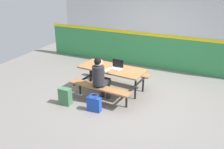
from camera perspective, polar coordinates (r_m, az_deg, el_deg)
The scene contains 8 objects.
ground_plane at distance 6.93m, azimuth 3.05°, elevation -4.82°, with size 10.00×10.00×0.02m, color gray.
accent_backdrop at distance 8.70m, azimuth 9.33°, elevation 9.44°, with size 8.00×0.14×2.60m.
picnic_table_main at distance 6.83m, azimuth -0.00°, elevation 0.18°, with size 1.82×1.69×0.74m.
student_nearer at distance 6.35m, azimuth -2.68°, elevation -0.32°, with size 0.38×0.53×1.21m.
laptop_silver at distance 6.73m, azimuth 1.05°, elevation 1.77°, with size 0.34×0.25×0.22m.
backpack_dark at distance 6.52m, azimuth -10.37°, elevation -4.85°, with size 0.30×0.22×0.44m.
tote_bag_bright at distance 6.15m, azimuth -4.01°, elevation -6.52°, with size 0.34×0.21×0.43m.
satchel_spare at distance 8.07m, azimuth -3.43°, elevation 1.00°, with size 0.30×0.22×0.44m.
Camera 1 is at (2.25, -5.74, 3.17)m, focal length 40.99 mm.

